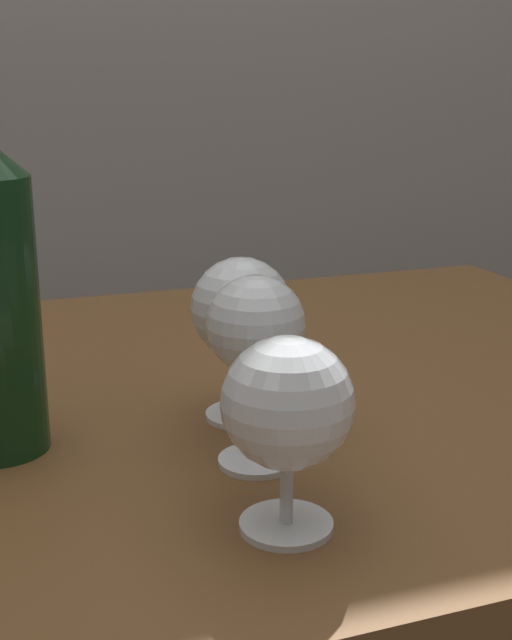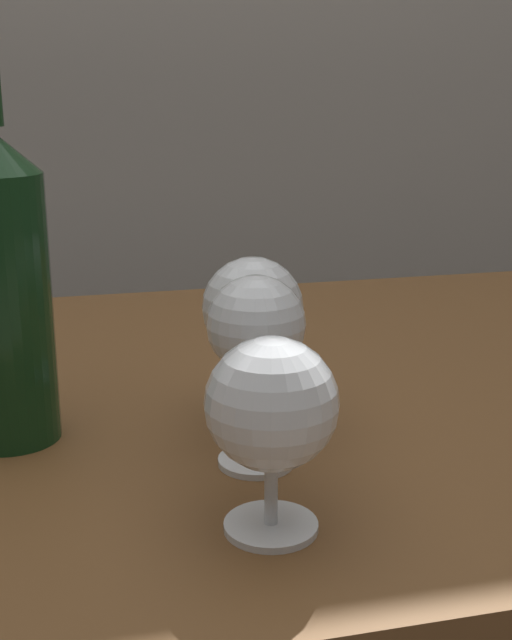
# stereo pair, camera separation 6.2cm
# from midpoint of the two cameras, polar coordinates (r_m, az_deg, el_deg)

# --- Properties ---
(dining_table) EXTENTS (1.29, 0.78, 0.77)m
(dining_table) POSITION_cam_midpoint_polar(r_m,az_deg,el_deg) (0.85, -5.82, -11.65)
(dining_table) COLOR brown
(dining_table) RESTS_ON ground_plane
(wine_glass_pinot) EXTENTS (0.09, 0.09, 0.13)m
(wine_glass_pinot) POSITION_cam_midpoint_polar(r_m,az_deg,el_deg) (0.53, 4.40, -6.09)
(wine_glass_pinot) COLOR white
(wine_glass_pinot) RESTS_ON dining_table
(wine_glass_amber) EXTENTS (0.07, 0.07, 0.15)m
(wine_glass_amber) POSITION_cam_midpoint_polar(r_m,az_deg,el_deg) (0.62, 2.85, -0.84)
(wine_glass_amber) COLOR white
(wine_glass_amber) RESTS_ON dining_table
(wine_glass_chardonnay) EXTENTS (0.09, 0.09, 0.14)m
(wine_glass_chardonnay) POSITION_cam_midpoint_polar(r_m,az_deg,el_deg) (0.71, 2.25, 0.67)
(wine_glass_chardonnay) COLOR white
(wine_glass_chardonnay) RESTS_ON dining_table
(wine_bottle) EXTENTS (0.08, 0.08, 0.33)m
(wine_bottle) POSITION_cam_midpoint_polar(r_m,az_deg,el_deg) (0.68, -14.64, 2.40)
(wine_bottle) COLOR #143819
(wine_bottle) RESTS_ON dining_table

